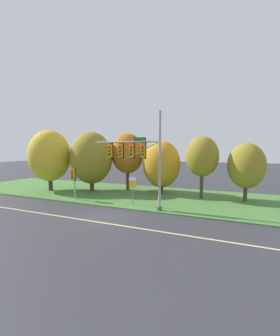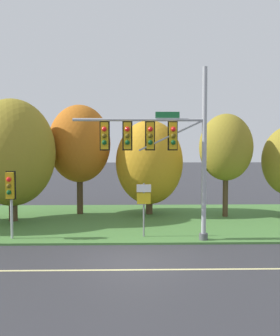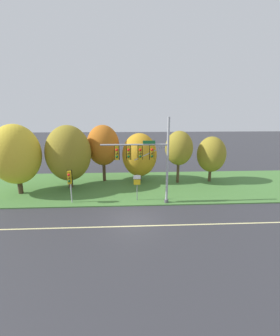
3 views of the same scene
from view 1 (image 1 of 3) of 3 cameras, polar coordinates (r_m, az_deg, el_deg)
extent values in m
plane|color=#333338|center=(17.27, -8.85, -12.19)|extent=(160.00, 160.00, 0.00)
cube|color=beige|center=(16.32, -11.18, -13.22)|extent=(36.00, 0.16, 0.01)
cube|color=#477A38|center=(24.40, 1.70, -7.03)|extent=(48.00, 11.50, 0.10)
cylinder|color=#9EA0A5|center=(17.89, 5.01, 1.71)|extent=(0.22, 0.22, 7.95)
cylinder|color=#4C4C51|center=(18.49, 4.92, -10.21)|extent=(0.40, 0.40, 0.30)
cylinder|color=#9EA0A5|center=(19.06, -3.59, 6.61)|extent=(6.00, 0.14, 0.14)
cylinder|color=#9EA0A5|center=(18.41, 0.59, 4.51)|extent=(3.03, 0.08, 1.47)
cube|color=gold|center=(18.38, 0.76, 4.42)|extent=(0.34, 0.28, 1.22)
cube|color=black|center=(18.53, 0.95, 4.42)|extent=(0.46, 0.04, 1.34)
sphere|color=red|center=(18.22, 0.54, 5.36)|extent=(0.22, 0.22, 0.22)
sphere|color=#51420C|center=(18.22, 0.54, 4.42)|extent=(0.22, 0.22, 0.22)
sphere|color=#0C4219|center=(18.22, 0.54, 3.47)|extent=(0.22, 0.22, 0.22)
cube|color=gold|center=(18.81, -2.17, 4.42)|extent=(0.34, 0.28, 1.22)
cube|color=black|center=(18.96, -1.96, 4.42)|extent=(0.46, 0.04, 1.34)
sphere|color=red|center=(18.65, -2.41, 5.34)|extent=(0.22, 0.22, 0.22)
sphere|color=#51420C|center=(18.65, -2.41, 4.42)|extent=(0.22, 0.22, 0.22)
sphere|color=#0C4219|center=(18.66, -2.40, 3.50)|extent=(0.22, 0.22, 0.22)
cube|color=gold|center=(19.29, -4.96, 4.41)|extent=(0.34, 0.28, 1.22)
cube|color=black|center=(19.43, -4.73, 4.41)|extent=(0.46, 0.04, 1.34)
sphere|color=red|center=(19.13, -5.22, 5.31)|extent=(0.22, 0.22, 0.22)
sphere|color=#51420C|center=(19.13, -5.21, 4.41)|extent=(0.22, 0.22, 0.22)
sphere|color=#0C4219|center=(19.14, -5.21, 3.51)|extent=(0.22, 0.22, 0.22)
cube|color=gold|center=(19.81, -7.61, 4.39)|extent=(0.34, 0.28, 1.22)
cube|color=black|center=(19.95, -7.37, 4.40)|extent=(0.46, 0.04, 1.34)
sphere|color=red|center=(19.66, -7.89, 5.26)|extent=(0.22, 0.22, 0.22)
sphere|color=#51420C|center=(19.66, -7.88, 4.39)|extent=(0.22, 0.22, 0.22)
sphere|color=#0C4219|center=(19.66, -7.87, 3.51)|extent=(0.22, 0.22, 0.22)
cube|color=#196B33|center=(18.46, -0.05, 7.37)|extent=(1.10, 0.04, 0.28)
cylinder|color=#9EA0A5|center=(23.05, -16.27, -3.89)|extent=(0.12, 0.12, 3.08)
cube|color=gold|center=(22.77, -16.65, -1.51)|extent=(0.34, 0.28, 1.22)
cube|color=black|center=(22.90, -16.39, -1.48)|extent=(0.46, 0.04, 1.34)
sphere|color=red|center=(22.61, -16.96, -0.80)|extent=(0.22, 0.22, 0.22)
sphere|color=#51420C|center=(22.64, -16.94, -1.56)|extent=(0.22, 0.22, 0.22)
sphere|color=#0C4219|center=(22.67, -16.93, -2.31)|extent=(0.22, 0.22, 0.22)
cylinder|color=slate|center=(19.94, -1.87, -5.77)|extent=(0.08, 0.08, 2.56)
cube|color=white|center=(19.75, -1.92, -2.79)|extent=(0.69, 0.03, 0.36)
cube|color=gold|center=(19.82, -1.92, -4.22)|extent=(0.65, 0.03, 0.52)
cylinder|color=#423021|center=(29.10, -21.80, -2.53)|extent=(0.49, 0.49, 2.84)
ellipsoid|color=gold|center=(28.90, -21.97, 2.91)|extent=(4.87, 4.87, 6.09)
cylinder|color=#4C3823|center=(27.27, -12.11, -3.02)|extent=(0.49, 0.49, 2.59)
ellipsoid|color=olive|center=(27.05, -12.21, 2.54)|extent=(4.90, 4.90, 6.12)
cylinder|color=#4C3823|center=(27.41, -3.14, -2.07)|extent=(0.39, 0.39, 3.37)
ellipsoid|color=#B76019|center=(27.23, -3.17, 3.70)|extent=(3.89, 3.89, 4.86)
cylinder|color=#4C3823|center=(25.63, 5.46, -3.97)|extent=(0.42, 0.42, 2.11)
ellipsoid|color=#C68C1E|center=(25.39, 5.49, 0.97)|extent=(4.21, 4.21, 5.27)
cylinder|color=#4C3823|center=(23.50, 15.37, -3.40)|extent=(0.32, 0.32, 3.33)
ellipsoid|color=olive|center=(23.28, 15.51, 2.84)|extent=(3.23, 3.23, 4.04)
cylinder|color=#4C3823|center=(23.58, 25.20, -4.72)|extent=(0.34, 0.34, 2.45)
ellipsoid|color=olive|center=(23.34, 25.38, 0.53)|extent=(3.42, 3.42, 4.27)
camera|label=2|loc=(9.43, -80.11, -1.44)|focal=45.00mm
camera|label=3|loc=(10.29, -84.76, 20.38)|focal=24.00mm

